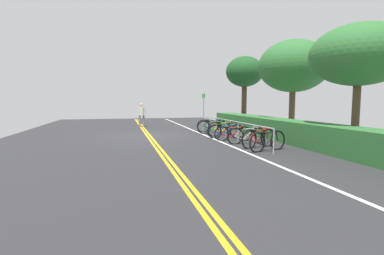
# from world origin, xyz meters

# --- Properties ---
(ground_plane) EXTENTS (28.26, 13.74, 0.05)m
(ground_plane) POSITION_xyz_m (0.00, 0.00, -0.03)
(ground_plane) COLOR #2B2B2D
(centre_line_yellow_inner) EXTENTS (25.43, 0.10, 0.00)m
(centre_line_yellow_inner) POSITION_xyz_m (0.00, -0.08, 0.00)
(centre_line_yellow_inner) COLOR gold
(centre_line_yellow_inner) RESTS_ON ground_plane
(centre_line_yellow_outer) EXTENTS (25.43, 0.10, 0.00)m
(centre_line_yellow_outer) POSITION_xyz_m (0.00, 0.08, 0.00)
(centre_line_yellow_outer) COLOR gold
(centre_line_yellow_outer) RESTS_ON ground_plane
(bike_lane_stripe_white) EXTENTS (25.43, 0.12, 0.00)m
(bike_lane_stripe_white) POSITION_xyz_m (0.00, 2.84, 0.00)
(bike_lane_stripe_white) COLOR white
(bike_lane_stripe_white) RESTS_ON ground_plane
(bike_rack) EXTENTS (7.35, 0.05, 0.87)m
(bike_rack) POSITION_xyz_m (2.27, 3.58, 0.65)
(bike_rack) COLOR #9EA0A5
(bike_rack) RESTS_ON ground_plane
(bicycle_0) EXTENTS (0.64, 1.68, 0.75)m
(bicycle_0) POSITION_xyz_m (-0.83, 3.67, 0.35)
(bicycle_0) COLOR black
(bicycle_0) RESTS_ON ground_plane
(bicycle_1) EXTENTS (0.57, 1.77, 0.75)m
(bicycle_1) POSITION_xyz_m (0.01, 3.49, 0.35)
(bicycle_1) COLOR black
(bicycle_1) RESTS_ON ground_plane
(bicycle_2) EXTENTS (0.46, 1.83, 0.78)m
(bicycle_2) POSITION_xyz_m (0.99, 3.69, 0.36)
(bicycle_2) COLOR black
(bicycle_2) RESTS_ON ground_plane
(bicycle_3) EXTENTS (0.46, 1.78, 0.71)m
(bicycle_3) POSITION_xyz_m (1.83, 3.47, 0.33)
(bicycle_3) COLOR black
(bicycle_3) RESTS_ON ground_plane
(bicycle_4) EXTENTS (0.56, 1.64, 0.70)m
(bicycle_4) POSITION_xyz_m (2.69, 3.48, 0.32)
(bicycle_4) COLOR black
(bicycle_4) RESTS_ON ground_plane
(bicycle_5) EXTENTS (0.46, 1.71, 0.73)m
(bicycle_5) POSITION_xyz_m (3.65, 3.67, 0.34)
(bicycle_5) COLOR black
(bicycle_5) RESTS_ON ground_plane
(bicycle_6) EXTENTS (0.60, 1.63, 0.75)m
(bicycle_6) POSITION_xyz_m (4.60, 3.72, 0.35)
(bicycle_6) COLOR black
(bicycle_6) RESTS_ON ground_plane
(bicycle_7) EXTENTS (0.60, 1.67, 0.75)m
(bicycle_7) POSITION_xyz_m (5.36, 3.68, 0.35)
(bicycle_7) COLOR black
(bicycle_7) RESTS_ON ground_plane
(pedestrian) EXTENTS (0.32, 0.49, 1.59)m
(pedestrian) POSITION_xyz_m (-4.86, -0.00, 0.91)
(pedestrian) COLOR slate
(pedestrian) RESTS_ON ground_plane
(sign_post_near) EXTENTS (0.36, 0.07, 2.24)m
(sign_post_near) POSITION_xyz_m (-1.96, 3.49, 1.35)
(sign_post_near) COLOR gray
(sign_post_near) RESTS_ON ground_plane
(hedge_backdrop) EXTENTS (16.30, 1.18, 0.93)m
(hedge_backdrop) POSITION_xyz_m (3.77, 5.76, 0.46)
(hedge_backdrop) COLOR #2D6B30
(hedge_backdrop) RESTS_ON ground_plane
(tree_near_left) EXTENTS (2.61, 2.61, 4.85)m
(tree_near_left) POSITION_xyz_m (-4.13, 7.12, 3.74)
(tree_near_left) COLOR #473323
(tree_near_left) RESTS_ON ground_plane
(tree_mid) EXTENTS (3.55, 3.55, 4.88)m
(tree_mid) POSITION_xyz_m (1.27, 7.35, 3.53)
(tree_mid) COLOR brown
(tree_mid) RESTS_ON ground_plane
(tree_far_right) EXTENTS (3.30, 3.30, 4.43)m
(tree_far_right) POSITION_xyz_m (5.95, 6.79, 3.35)
(tree_far_right) COLOR brown
(tree_far_right) RESTS_ON ground_plane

